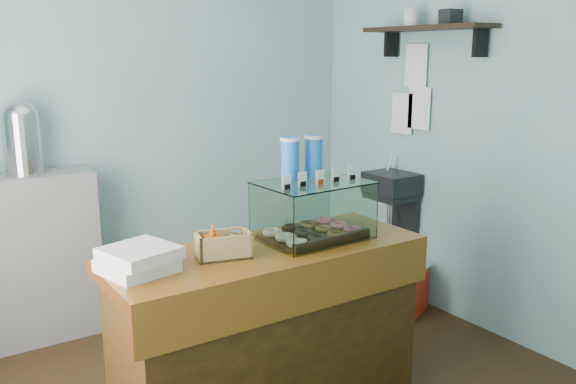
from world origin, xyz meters
TOP-DOWN VIEW (x-y plane):
  - room_shell at (0.03, 0.01)m, footprint 3.54×3.04m
  - counter at (0.00, -0.25)m, footprint 1.60×0.60m
  - back_shelf at (-0.90, 1.32)m, footprint 1.00×0.32m
  - display_case at (0.29, -0.21)m, footprint 0.56×0.42m
  - condiment_crate at (-0.25, -0.25)m, footprint 0.28×0.21m
  - pastry_boxes at (-0.64, -0.22)m, footprint 0.35×0.35m
  - coffee_urn at (-0.80, 1.32)m, footprint 0.25×0.25m
  - red_cooler at (1.48, 0.29)m, footprint 0.47×0.42m

SIDE VIEW (x-z plane):
  - red_cooler at x=1.48m, z-range 0.00..0.34m
  - counter at x=0.00m, z-range 0.01..0.91m
  - back_shelf at x=-0.90m, z-range 0.00..1.10m
  - pastry_boxes at x=-0.64m, z-range 0.90..1.01m
  - condiment_crate at x=-0.25m, z-range 0.88..1.04m
  - display_case at x=0.29m, z-range 0.81..1.33m
  - coffee_urn at x=-0.80m, z-range 1.11..1.58m
  - room_shell at x=0.03m, z-range 0.30..3.12m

